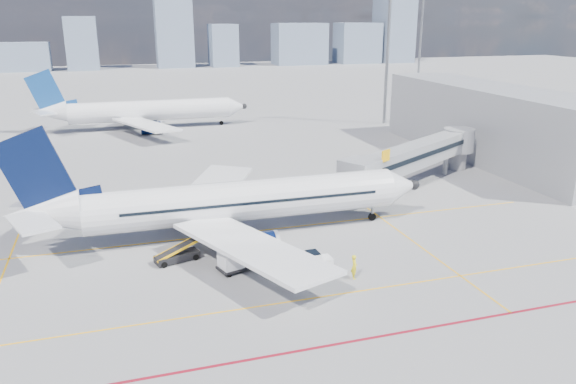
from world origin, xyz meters
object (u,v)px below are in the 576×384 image
second_aircraft (142,111)px  belt_loader (179,255)px  cargo_dolly (241,256)px  main_aircraft (228,203)px  baggage_tug (316,261)px  ramp_worker (354,267)px

second_aircraft → belt_loader: 59.29m
second_aircraft → cargo_dolly: second_aircraft is taller
cargo_dolly → belt_loader: (-4.57, 3.10, -0.58)m
main_aircraft → baggage_tug: 10.77m
cargo_dolly → ramp_worker: 8.93m
baggage_tug → belt_loader: bearing=152.1°
belt_loader → ramp_worker: size_ratio=2.72×
belt_loader → ramp_worker: bearing=-46.2°
belt_loader → baggage_tug: bearing=-42.0°
second_aircraft → ramp_worker: 67.54m
main_aircraft → ramp_worker: size_ratio=19.68×
baggage_tug → belt_loader: 11.35m
cargo_dolly → main_aircraft: bearing=69.2°
main_aircraft → belt_loader: main_aircraft is taller
main_aircraft → second_aircraft: (-4.37, 55.05, 0.00)m
second_aircraft → cargo_dolly: (3.86, -62.32, -2.10)m
main_aircraft → belt_loader: size_ratio=7.24×
main_aircraft → second_aircraft: bearing=95.2°
baggage_tug → belt_loader: belt_loader is taller
second_aircraft → belt_loader: second_aircraft is taller
baggage_tug → cargo_dolly: (-5.64, 1.87, 0.37)m
baggage_tug → belt_loader: size_ratio=0.44×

